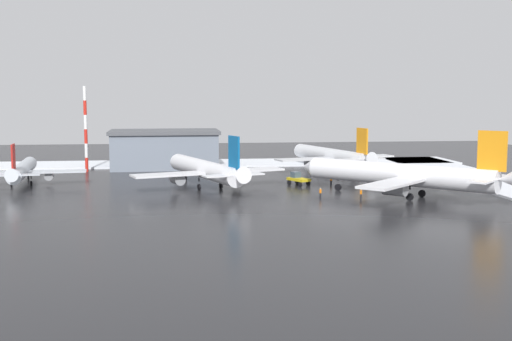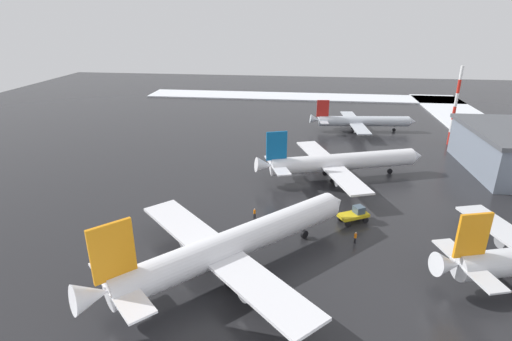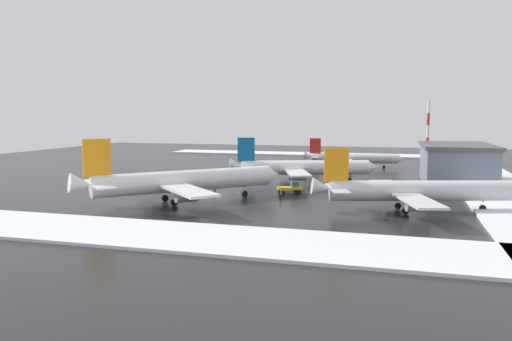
# 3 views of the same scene
# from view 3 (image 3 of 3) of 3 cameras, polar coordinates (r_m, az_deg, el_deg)

# --- Properties ---
(ground_plane) EXTENTS (240.00, 240.00, 0.00)m
(ground_plane) POSITION_cam_3_polar(r_m,az_deg,el_deg) (127.54, 2.19, -0.50)
(ground_plane) COLOR #232326
(snow_bank_far) EXTENTS (152.00, 16.00, 0.41)m
(snow_bank_far) POSITION_cam_3_polar(r_m,az_deg,el_deg) (125.30, 24.98, -1.12)
(snow_bank_far) COLOR white
(snow_bank_far) RESTS_ON ground_plane
(snow_bank_left) EXTENTS (14.00, 116.00, 0.41)m
(snow_bank_left) POSITION_cam_3_polar(r_m,az_deg,el_deg) (65.47, -12.27, -7.09)
(snow_bank_left) COLOR white
(snow_bank_left) RESTS_ON ground_plane
(snow_bank_right) EXTENTS (14.00, 116.00, 0.41)m
(snow_bank_right) POSITION_cam_3_polar(r_m,az_deg,el_deg) (192.91, 7.02, 1.87)
(snow_bank_right) COLOR white
(snow_bank_right) RESTS_ON ground_plane
(airplane_parked_portside) EXTENTS (30.41, 30.28, 11.51)m
(airplane_parked_portside) POSITION_cam_3_polar(r_m,az_deg,el_deg) (87.82, -8.47, -1.20)
(airplane_parked_portside) COLOR white
(airplane_parked_portside) RESTS_ON ground_plane
(airplane_parked_starboard) EXTENTS (23.75, 28.56, 8.48)m
(airplane_parked_starboard) POSITION_cam_3_polar(r_m,az_deg,el_deg) (146.27, 10.89, 1.38)
(airplane_parked_starboard) COLOR silver
(airplane_parked_starboard) RESTS_ON ground_plane
(airplane_far_rear) EXTENTS (28.12, 33.41, 10.12)m
(airplane_far_rear) POSITION_cam_3_polar(r_m,az_deg,el_deg) (82.81, 17.72, -2.21)
(airplane_far_rear) COLOR silver
(airplane_far_rear) RESTS_ON ground_plane
(airplane_foreground_jet) EXTENTS (28.07, 33.26, 10.19)m
(airplane_foreground_jet) POSITION_cam_3_polar(r_m,az_deg,el_deg) (113.62, 5.25, 0.34)
(airplane_foreground_jet) COLOR white
(airplane_foreground_jet) RESTS_ON ground_plane
(pushback_tug) EXTENTS (4.15, 5.09, 2.50)m
(pushback_tug) POSITION_cam_3_polar(r_m,az_deg,el_deg) (96.82, 4.02, -1.94)
(pushback_tug) COLOR gold
(pushback_tug) RESTS_ON ground_plane
(ground_crew_near_tug) EXTENTS (0.36, 0.36, 1.71)m
(ground_crew_near_tug) POSITION_cam_3_polar(r_m,az_deg,el_deg) (95.33, -7.15, -2.30)
(ground_crew_near_tug) COLOR black
(ground_crew_near_tug) RESTS_ON ground_plane
(ground_crew_beside_wing) EXTENTS (0.36, 0.36, 1.71)m
(ground_crew_beside_wing) POSITION_cam_3_polar(r_m,az_deg,el_deg) (90.96, 2.86, -2.68)
(ground_crew_beside_wing) COLOR black
(ground_crew_beside_wing) RESTS_ON ground_plane
(ground_crew_by_nose_gear) EXTENTS (0.36, 0.36, 1.71)m
(ground_crew_by_nose_gear) POSITION_cam_3_polar(r_m,az_deg,el_deg) (100.37, -4.74, -1.83)
(ground_crew_by_nose_gear) COLOR black
(ground_crew_by_nose_gear) RESTS_ON ground_plane
(antenna_mast) EXTENTS (0.70, 0.70, 18.81)m
(antenna_mast) POSITION_cam_3_polar(r_m,az_deg,el_deg) (136.33, 19.02, 3.57)
(antenna_mast) COLOR red
(antenna_mast) RESTS_ON ground_plane
(cargo_hangar) EXTENTS (25.36, 15.61, 8.80)m
(cargo_hangar) POSITION_cam_3_polar(r_m,az_deg,el_deg) (120.17, 21.91, 0.75)
(cargo_hangar) COLOR slate
(cargo_hangar) RESTS_ON ground_plane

